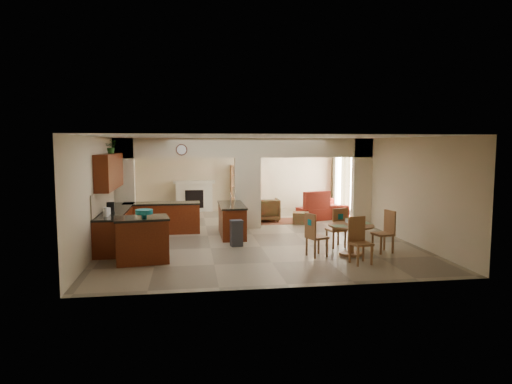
{
  "coord_description": "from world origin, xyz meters",
  "views": [
    {
      "loc": [
        -1.8,
        -12.95,
        2.62
      ],
      "look_at": [
        0.16,
        0.3,
        1.21
      ],
      "focal_mm": 32.0,
      "sensor_mm": 36.0,
      "label": 1
    }
  ],
  "objects": [
    {
      "name": "partition_header",
      "position": [
        0.0,
        1.0,
        2.5
      ],
      "size": [
        8.0,
        0.25,
        0.6
      ],
      "primitive_type": "cube",
      "color": "#C6BC91",
      "rests_on": "partition_center_pier"
    },
    {
      "name": "peninsula",
      "position": [
        -0.6,
        -0.11,
        0.46
      ],
      "size": [
        0.7,
        1.85,
        0.91
      ],
      "color": "#451207",
      "rests_on": "floor"
    },
    {
      "name": "kitchen_counter",
      "position": [
        -3.26,
        -0.25,
        0.46
      ],
      "size": [
        2.52,
        3.29,
        1.48
      ],
      "color": "#451207",
      "rests_on": "floor"
    },
    {
      "name": "wall_left",
      "position": [
        -4.0,
        0.0,
        1.4
      ],
      "size": [
        0.0,
        10.0,
        10.0
      ],
      "primitive_type": "plane",
      "rotation": [
        1.57,
        0.0,
        1.57
      ],
      "color": "#C6BC91",
      "rests_on": "floor"
    },
    {
      "name": "ceiling",
      "position": [
        0.0,
        0.0,
        2.8
      ],
      "size": [
        10.0,
        10.0,
        0.0
      ],
      "primitive_type": "plane",
      "rotation": [
        3.14,
        0.0,
        0.0
      ],
      "color": "white",
      "rests_on": "wall_back"
    },
    {
      "name": "window_b",
      "position": [
        3.97,
        4.0,
        1.2
      ],
      "size": [
        0.02,
        0.9,
        1.9
      ],
      "primitive_type": "cube",
      "color": "white",
      "rests_on": "wall_right"
    },
    {
      "name": "partition_center_pier",
      "position": [
        0.0,
        1.0,
        1.1
      ],
      "size": [
        0.8,
        0.25,
        2.2
      ],
      "primitive_type": "cube",
      "color": "#C6BC91",
      "rests_on": "floor"
    },
    {
      "name": "partition_left_pier",
      "position": [
        -3.7,
        1.0,
        1.4
      ],
      "size": [
        0.6,
        0.25,
        2.8
      ],
      "primitive_type": "cube",
      "color": "#C6BC91",
      "rests_on": "floor"
    },
    {
      "name": "fireplace",
      "position": [
        -1.6,
        4.83,
        0.61
      ],
      "size": [
        1.6,
        0.35,
        1.2
      ],
      "color": "beige",
      "rests_on": "floor"
    },
    {
      "name": "teal_bowl",
      "position": [
        -2.78,
        -2.79,
        1.1
      ],
      "size": [
        0.38,
        0.38,
        0.18
      ],
      "primitive_type": "cylinder",
      "color": "#137D84",
      "rests_on": "kitchen_island"
    },
    {
      "name": "chair_north",
      "position": [
        1.9,
        -2.03,
        0.55
      ],
      "size": [
        0.5,
        0.5,
        1.02
      ],
      "rotation": [
        0.0,
        0.0,
        3.35
      ],
      "color": "brown",
      "rests_on": "floor"
    },
    {
      "name": "kitchen_island",
      "position": [
        -2.85,
        -2.72,
        0.51
      ],
      "size": [
        1.28,
        0.99,
        1.01
      ],
      "rotation": [
        0.0,
        0.0,
        0.15
      ],
      "color": "#451207",
      "rests_on": "floor"
    },
    {
      "name": "chair_south",
      "position": [
        1.89,
        -3.51,
        0.55
      ],
      "size": [
        0.49,
        0.49,
        1.02
      ],
      "rotation": [
        0.0,
        0.0,
        0.18
      ],
      "color": "brown",
      "rests_on": "floor"
    },
    {
      "name": "plant",
      "position": [
        -3.82,
        -0.38,
        2.54
      ],
      "size": [
        0.34,
        0.3,
        0.35
      ],
      "primitive_type": "imported",
      "rotation": [
        0.0,
        0.0,
        0.11
      ],
      "color": "#1D4713",
      "rests_on": "upper_cabinets"
    },
    {
      "name": "chair_east",
      "position": [
        2.91,
        -2.64,
        0.55
      ],
      "size": [
        0.5,
        0.5,
        1.02
      ],
      "rotation": [
        0.0,
        0.0,
        4.92
      ],
      "color": "brown",
      "rests_on": "floor"
    },
    {
      "name": "dining_table",
      "position": [
        1.98,
        -2.78,
        0.49
      ],
      "size": [
        1.07,
        1.07,
        0.73
      ],
      "color": "brown",
      "rests_on": "floor"
    },
    {
      "name": "ottoman",
      "position": [
        1.85,
        1.58,
        0.19
      ],
      "size": [
        0.64,
        0.64,
        0.37
      ],
      "primitive_type": "cube",
      "rotation": [
        0.0,
        0.0,
        -0.28
      ],
      "color": "maroon",
      "rests_on": "floor"
    },
    {
      "name": "rug",
      "position": [
        1.2,
        2.1,
        0.01
      ],
      "size": [
        1.6,
        1.3,
        0.01
      ],
      "primitive_type": "cube",
      "color": "brown",
      "rests_on": "floor"
    },
    {
      "name": "partition_right_pier",
      "position": [
        3.7,
        1.0,
        1.4
      ],
      "size": [
        0.6,
        0.25,
        2.8
      ],
      "primitive_type": "cube",
      "color": "#C6BC91",
      "rests_on": "floor"
    },
    {
      "name": "drape_a_right",
      "position": [
        3.93,
        2.9,
        1.2
      ],
      "size": [
        0.1,
        0.28,
        2.3
      ],
      "primitive_type": "cube",
      "color": "#3B1F17",
      "rests_on": "wall_right"
    },
    {
      "name": "sofa",
      "position": [
        3.3,
        3.26,
        0.36
      ],
      "size": [
        2.5,
        1.12,
        0.71
      ],
      "primitive_type": "imported",
      "rotation": [
        0.0,
        0.0,
        1.5
      ],
      "color": "maroon",
      "rests_on": "floor"
    },
    {
      "name": "shelving_unit",
      "position": [
        0.35,
        4.82,
        0.9
      ],
      "size": [
        1.0,
        0.32,
        1.8
      ],
      "primitive_type": "cube",
      "color": "brown",
      "rests_on": "floor"
    },
    {
      "name": "wall_right",
      "position": [
        4.0,
        0.0,
        1.4
      ],
      "size": [
        0.0,
        10.0,
        10.0
      ],
      "primitive_type": "plane",
      "rotation": [
        1.57,
        0.0,
        -1.57
      ],
      "color": "#C6BC91",
      "rests_on": "floor"
    },
    {
      "name": "drape_b_left",
      "position": [
        3.93,
        3.4,
        1.2
      ],
      "size": [
        0.1,
        0.28,
        2.3
      ],
      "primitive_type": "cube",
      "color": "#3B1F17",
      "rests_on": "wall_right"
    },
    {
      "name": "ceiling_fan",
      "position": [
        1.5,
        3.0,
        2.56
      ],
      "size": [
        1.0,
        1.0,
        0.1
      ],
      "primitive_type": "cylinder",
      "color": "white",
      "rests_on": "ceiling"
    },
    {
      "name": "wall_clock",
      "position": [
        -2.0,
        0.85,
        2.45
      ],
      "size": [
        0.34,
        0.03,
        0.34
      ],
      "primitive_type": "cylinder",
      "rotation": [
        1.57,
        0.0,
        0.0
      ],
      "color": "#4F271A",
      "rests_on": "partition_header"
    },
    {
      "name": "glazed_door",
      "position": [
        3.97,
        3.15,
        1.05
      ],
      "size": [
        0.02,
        0.7,
        2.1
      ],
      "primitive_type": "cube",
      "color": "white",
      "rests_on": "wall_right"
    },
    {
      "name": "wall_front",
      "position": [
        0.0,
        -5.0,
        1.4
      ],
      "size": [
        8.0,
        0.0,
        8.0
      ],
      "primitive_type": "plane",
      "rotation": [
        -1.57,
        0.0,
        0.0
      ],
      "color": "#C6BC91",
      "rests_on": "floor"
    },
    {
      "name": "fruit_bowl",
      "position": [
        1.98,
        -2.79,
        0.81
      ],
      "size": [
        0.3,
        0.3,
        0.16
      ],
      "primitive_type": "cylinder",
      "color": "#82C029",
      "rests_on": "dining_table"
    },
    {
      "name": "armchair",
      "position": [
        0.8,
        2.22,
        0.39
      ],
      "size": [
        0.85,
        0.87,
        0.78
      ],
      "primitive_type": "imported",
      "rotation": [
        0.0,
        0.0,
        3.13
      ],
      "color": "maroon",
      "rests_on": "floor"
    },
    {
      "name": "wall_back",
      "position": [
        0.0,
        5.0,
        1.4
      ],
      "size": [
        8.0,
        0.0,
        8.0
      ],
      "primitive_type": "plane",
      "rotation": [
        1.57,
        0.0,
        0.0
      ],
      "color": "#C6BC91",
      "rests_on": "floor"
    },
    {
      "name": "drape_a_left",
      "position": [
        3.93,
        1.7,
        1.2
      ],
      "size": [
        0.1,
        0.28,
        2.3
      ],
      "primitive_type": "cube",
      "color": "#3B1F17",
      "rests_on": "wall_right"
    },
    {
      "name": "trash_can",
      "position": [
        -0.61,
        -1.45,
        0.31
      ],
      "size": [
        0.33,
        0.29,
        0.62
      ],
      "primitive_type": "cube",
      "rotation": [
        0.0,
        0.0,
        0.13
      ],
      "color": "#2D2D30",
      "rests_on": "floor"
    },
    {
      "name": "floor",
      "position": [
        0.0,
        0.0,
        0.0
      ],
      "size": [
        10.0,
        10.0,
        0.0
      ],
      "primitive_type": "plane",
      "color": "#817359",
      "rests_on": "ground"
    },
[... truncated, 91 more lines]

